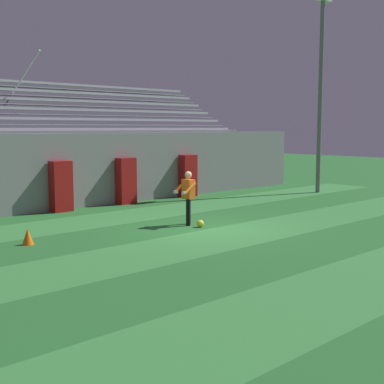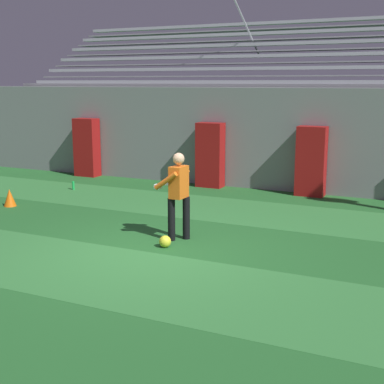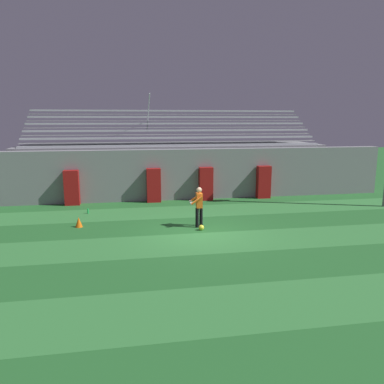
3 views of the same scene
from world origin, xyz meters
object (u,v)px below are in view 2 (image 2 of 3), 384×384
Objects in this scene: padding_pillar_gate_left at (210,155)px; soccer_ball at (165,241)px; traffic_cone at (10,198)px; goalkeeper at (178,191)px; water_bottle at (73,185)px; padding_pillar_gate_right at (311,161)px; padding_pillar_far_left at (87,147)px.

padding_pillar_gate_left is 5.87m from soccer_ball.
soccer_ball is 0.52× the size of traffic_cone.
traffic_cone is at bearing 171.16° from goalkeeper.
traffic_cone is at bearing -128.60° from padding_pillar_gate_left.
goalkeeper is 3.98× the size of traffic_cone.
soccer_ball is at bearing -14.90° from traffic_cone.
goalkeeper is at bearing -32.48° from water_bottle.
padding_pillar_gate_right is 7.67m from traffic_cone.
soccer_ball is (-1.37, -5.62, -0.80)m from padding_pillar_gate_right.
water_bottle is at bearing 147.52° from goalkeeper.
goalkeeper is at bearing -8.84° from traffic_cone.
padding_pillar_far_left reaches higher than goalkeeper.
padding_pillar_gate_right is 1.09× the size of goalkeeper.
padding_pillar_gate_right is 1.00× the size of padding_pillar_far_left.
soccer_ball is (5.76, -5.62, -0.80)m from padding_pillar_far_left.
padding_pillar_far_left reaches higher than soccer_ball.
padding_pillar_far_left is at bearing 138.63° from goalkeeper.
padding_pillar_far_left is 2.38m from water_bottle.
padding_pillar_gate_left is 4.26m from padding_pillar_far_left.
padding_pillar_gate_left is 5.29m from goalkeeper.
traffic_cone is at bearing -93.68° from water_bottle.
soccer_ball is 0.92× the size of water_bottle.
soccer_ball is at bearing -89.40° from goalkeeper.
padding_pillar_gate_right is 5.84m from soccer_ball.
traffic_cone is at bearing -79.21° from padding_pillar_far_left.
goalkeeper is (5.76, -5.07, 0.04)m from padding_pillar_far_left.
padding_pillar_far_left is 4.44m from traffic_cone.
padding_pillar_far_left is at bearing 100.79° from traffic_cone.
goalkeeper is (-1.37, -5.07, 0.04)m from padding_pillar_gate_right.
padding_pillar_far_left is (-4.26, 0.00, 0.00)m from padding_pillar_gate_left.
water_bottle is at bearing -161.85° from padding_pillar_gate_right.
padding_pillar_gate_left is at bearing 51.40° from traffic_cone.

